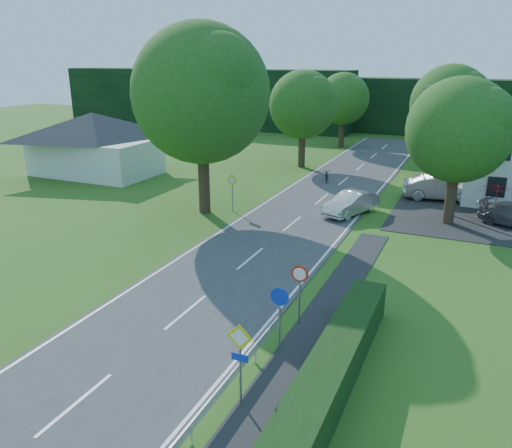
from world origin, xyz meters
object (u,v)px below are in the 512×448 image
at_px(parked_car_silver_a, 441,188).
at_px(moving_car, 351,203).
at_px(parasol, 496,201).
at_px(motorcycle, 327,175).
at_px(streetlight, 451,144).

bearing_deg(parked_car_silver_a, moving_car, 130.43).
bearing_deg(parasol, motorcycle, 156.90).
distance_m(moving_car, parked_car_silver_a, 7.65).
relative_size(parked_car_silver_a, parasol, 2.08).
xyz_separation_m(streetlight, parasol, (2.98, 0.05, -3.33)).
bearing_deg(streetlight, parked_car_silver_a, 98.41).
relative_size(streetlight, motorcycle, 4.17).
bearing_deg(streetlight, moving_car, -153.80).
height_order(moving_car, parked_car_silver_a, parked_car_silver_a).
bearing_deg(motorcycle, moving_car, -81.17).
bearing_deg(streetlight, motorcycle, 150.34).
bearing_deg(moving_car, streetlight, 47.81).
bearing_deg(moving_car, parked_car_silver_a, 71.95).
bearing_deg(motorcycle, streetlight, -47.07).
bearing_deg(parked_car_silver_a, streetlight, 178.51).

